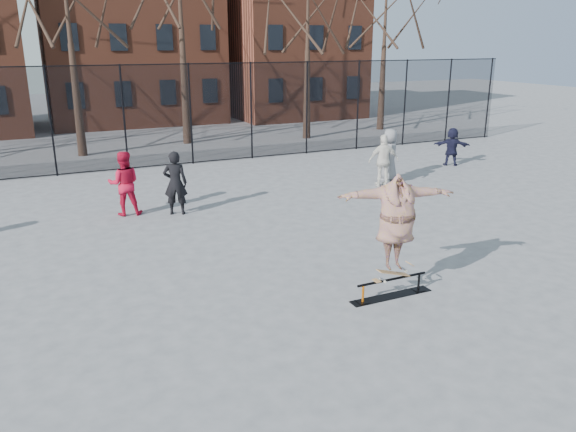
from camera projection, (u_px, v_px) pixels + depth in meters
name	position (u px, v px, depth m)	size (l,w,h in m)	color
ground	(312.00, 291.00, 11.26)	(100.00, 100.00, 0.00)	slate
skate_rail	(391.00, 289.00, 11.00)	(1.77, 0.27, 0.39)	black
skateboard	(393.00, 276.00, 10.93)	(0.78, 0.18, 0.09)	#8E5E38
skater	(396.00, 228.00, 10.64)	(2.30, 0.63, 1.87)	#563C97
bystander_black	(175.00, 183.00, 16.04)	(0.67, 0.44, 1.85)	black
bystander_red	(124.00, 184.00, 15.99)	(0.90, 0.70, 1.85)	red
bystander_white	(384.00, 161.00, 19.19)	(1.05, 0.44, 1.79)	silver
bystander_navy	(452.00, 147.00, 22.47)	(1.42, 0.45, 1.53)	black
bystander_extra	(390.00, 155.00, 19.98)	(0.91, 0.59, 1.86)	slate
fence	(160.00, 115.00, 21.91)	(34.03, 0.07, 4.00)	black
rowhouses	(118.00, 18.00, 32.27)	(29.00, 7.00, 13.00)	brown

